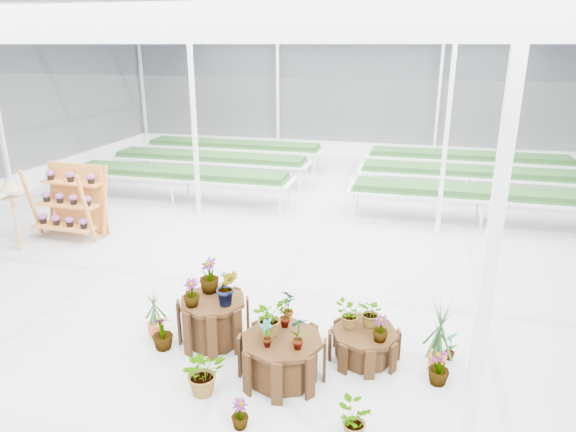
% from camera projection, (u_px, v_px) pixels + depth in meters
% --- Properties ---
extents(ground_plane, '(24.00, 24.00, 0.00)m').
position_uv_depth(ground_plane, '(265.00, 295.00, 9.04)').
color(ground_plane, gray).
rests_on(ground_plane, ground).
extents(greenhouse_shell, '(18.00, 24.00, 4.50)m').
position_uv_depth(greenhouse_shell, '(263.00, 171.00, 8.32)').
color(greenhouse_shell, white).
rests_on(greenhouse_shell, ground).
extents(steel_frame, '(18.00, 24.00, 4.50)m').
position_uv_depth(steel_frame, '(263.00, 171.00, 8.32)').
color(steel_frame, silver).
rests_on(steel_frame, ground).
extents(nursery_benches, '(16.00, 7.00, 0.84)m').
position_uv_depth(nursery_benches, '(333.00, 176.00, 15.52)').
color(nursery_benches, silver).
rests_on(nursery_benches, ground).
extents(plinth_tall, '(1.33, 1.33, 0.68)m').
position_uv_depth(plinth_tall, '(214.00, 320.00, 7.54)').
color(plinth_tall, '#321C0B').
rests_on(plinth_tall, ground).
extents(plinth_mid, '(1.27, 1.27, 0.59)m').
position_uv_depth(plinth_mid, '(282.00, 358.00, 6.72)').
color(plinth_mid, '#321C0B').
rests_on(plinth_mid, ground).
extents(plinth_low, '(1.18, 1.18, 0.43)m').
position_uv_depth(plinth_low, '(364.00, 345.00, 7.15)').
color(plinth_low, '#321C0B').
rests_on(plinth_low, ground).
extents(shelf_rack, '(1.59, 0.90, 1.64)m').
position_uv_depth(shelf_rack, '(69.00, 202.00, 11.53)').
color(shelf_rack, '#C16F2A').
rests_on(shelf_rack, ground).
extents(bird_table, '(0.48, 0.48, 1.53)m').
position_uv_depth(bird_table, '(15.00, 214.00, 10.94)').
color(bird_table, tan).
rests_on(bird_table, ground).
extents(nursery_plants, '(4.61, 2.80, 1.24)m').
position_uv_depth(nursery_plants, '(280.00, 328.00, 6.99)').
color(nursery_plants, '#1F441B').
rests_on(nursery_plants, ground).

